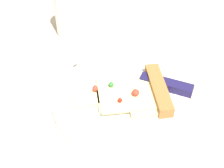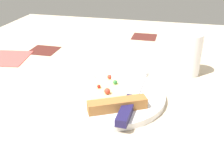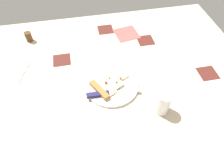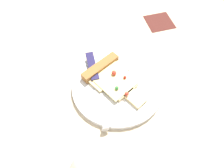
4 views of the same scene
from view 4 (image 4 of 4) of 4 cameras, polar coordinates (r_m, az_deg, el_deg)
ground_plane at (r=56.69cm, az=-2.81°, el=-8.94°), size 132.21×132.21×3.00cm
plate at (r=58.90cm, az=1.49°, el=-0.50°), size 25.05×25.05×1.43cm
pizza_slice at (r=58.72cm, az=-0.25°, el=1.85°), size 15.11×19.03×2.61cm
knife at (r=58.54cm, az=-4.43°, el=1.06°), size 2.97×24.06×2.45cm
drinking_glass at (r=46.56cm, az=-13.23°, el=-20.11°), size 6.29×6.29×11.08cm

